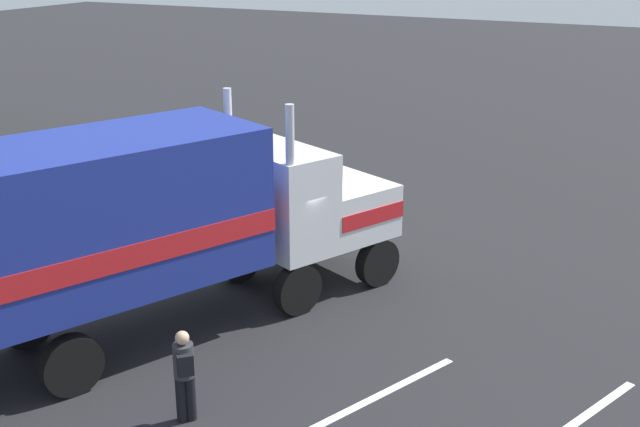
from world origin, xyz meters
name	(u,v)px	position (x,y,z in m)	size (l,w,h in m)	color
ground_plane	(293,282)	(0.00, 0.00, 0.00)	(120.00, 120.00, 0.00)	#232326
lane_stripe_near	(366,402)	(-3.85, -3.50, 0.01)	(4.40, 0.16, 0.01)	silver
semi_truck	(41,239)	(-5.28, 2.16, 2.52)	(13.92, 8.14, 4.50)	silver
person_bystander	(184,373)	(-5.65, -1.07, 0.89)	(0.46, 0.46, 1.63)	black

